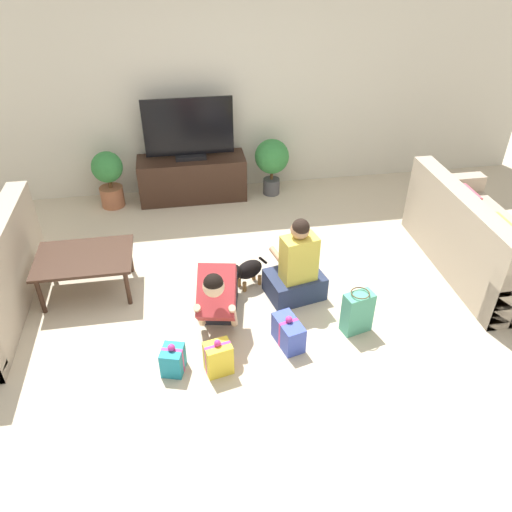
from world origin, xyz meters
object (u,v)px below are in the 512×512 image
object	(u,v)px
tv	(189,132)
coffee_table	(84,260)
potted_plant_back_right	(272,160)
gift_bag_a	(357,312)
sofa_right	(478,242)
dog	(245,271)
gift_box_c	(173,360)
person_sitting	(296,270)
gift_box_b	(218,358)
gift_box_a	(288,332)
potted_plant_back_left	(109,175)
person_kneeling	(218,295)
tv_console	(193,178)

from	to	relation	value
tv	coffee_table	bearing A→B (deg)	-122.15
potted_plant_back_right	gift_bag_a	xyz separation A→B (m)	(0.24, -2.71, -0.28)
sofa_right	dog	distance (m)	2.41
dog	gift_bag_a	world-z (taller)	gift_bag_a
gift_box_c	gift_bag_a	world-z (taller)	gift_bag_a
person_sitting	gift_box_b	world-z (taller)	person_sitting
gift_box_a	gift_box_c	size ratio (longest dim) A/B	1.25
potted_plant_back_right	dog	world-z (taller)	potted_plant_back_right
tv	person_sitting	distance (m)	2.43
coffee_table	tv	bearing A→B (deg)	57.85
potted_plant_back_left	potted_plant_back_right	distance (m)	2.05
potted_plant_back_right	person_kneeling	bearing A→B (deg)	-111.33
gift_box_c	gift_bag_a	size ratio (longest dim) A/B	0.68
person_sitting	gift_bag_a	size ratio (longest dim) A/B	2.08
gift_box_b	gift_bag_a	distance (m)	1.29
tv_console	tv	world-z (taller)	tv
tv_console	tv	size ratio (longest dim) A/B	1.24
sofa_right	coffee_table	xyz separation A→B (m)	(-3.92, 0.24, 0.06)
person_kneeling	gift_bag_a	xyz separation A→B (m)	(1.19, -0.30, -0.12)
gift_box_a	person_sitting	bearing A→B (deg)	71.53
gift_box_a	person_kneeling	bearing A→B (deg)	146.36
tv_console	gift_box_a	bearing A→B (deg)	-77.40
dog	person_kneeling	bearing A→B (deg)	-59.72
person_sitting	gift_bag_a	bearing A→B (deg)	114.79
gift_box_b	gift_bag_a	bearing A→B (deg)	12.88
coffee_table	person_sitting	bearing A→B (deg)	-11.68
person_sitting	potted_plant_back_left	bearing A→B (deg)	-61.29
person_kneeling	gift_box_b	world-z (taller)	person_kneeling
tv	gift_box_c	size ratio (longest dim) A/B	3.80
potted_plant_back_right	gift_box_a	world-z (taller)	potted_plant_back_right
dog	gift_box_a	world-z (taller)	dog
person_kneeling	person_sitting	world-z (taller)	person_sitting
tv_console	potted_plant_back_left	bearing A→B (deg)	-177.20
gift_bag_a	potted_plant_back_right	bearing A→B (deg)	95.12
potted_plant_back_right	gift_box_a	size ratio (longest dim) A/B	2.07
potted_plant_back_left	gift_box_b	distance (m)	3.19
gift_box_b	person_kneeling	bearing A→B (deg)	83.37
gift_box_c	tv_console	bearing A→B (deg)	83.33
tv_console	sofa_right	bearing A→B (deg)	-36.16
sofa_right	person_kneeling	xyz separation A→B (m)	(-2.71, -0.43, 0.01)
sofa_right	potted_plant_back_right	bearing A→B (deg)	41.62
coffee_table	potted_plant_back_left	size ratio (longest dim) A/B	1.25
tv_console	coffee_table	bearing A→B (deg)	-122.15
gift_box_a	gift_bag_a	size ratio (longest dim) A/B	0.85
person_kneeling	gift_bag_a	size ratio (longest dim) A/B	1.86
potted_plant_back_right	gift_bag_a	size ratio (longest dim) A/B	1.76
sofa_right	gift_box_a	bearing A→B (deg)	110.28
gift_box_b	gift_box_c	xyz separation A→B (m)	(-0.36, 0.07, -0.03)
coffee_table	gift_box_c	bearing A→B (deg)	-56.73
potted_plant_back_left	dog	distance (m)	2.41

